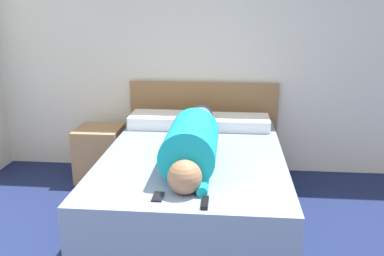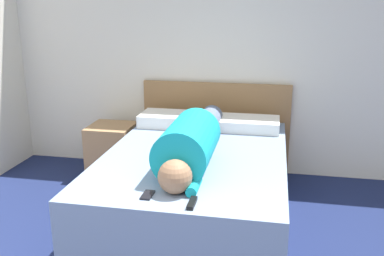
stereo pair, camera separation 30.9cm
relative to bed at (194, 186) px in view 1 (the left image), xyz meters
name	(u,v)px [view 1 (the left image)]	position (x,y,z in m)	size (l,w,h in m)	color
wall_back	(211,48)	(0.07, 1.20, 1.01)	(5.71, 0.06, 2.60)	silver
bed	(194,186)	(0.00, 0.00, 0.00)	(1.42, 2.07, 0.59)	#7589A8
headboard	(203,127)	(0.00, 1.13, 0.18)	(1.54, 0.04, 0.95)	olive
nightstand	(100,153)	(-1.03, 0.79, -0.03)	(0.44, 0.44, 0.54)	#A37A51
person_lying	(193,142)	(0.01, -0.20, 0.45)	(0.37, 1.68, 0.37)	#936B4C
pillow_near_headboard	(164,120)	(-0.36, 0.75, 0.35)	(0.64, 0.38, 0.12)	white
pillow_second	(237,122)	(0.35, 0.75, 0.35)	(0.60, 0.38, 0.11)	white
tv_remote	(205,203)	(0.15, -0.91, 0.31)	(0.04, 0.15, 0.02)	black
cell_phone	(158,197)	(-0.15, -0.84, 0.30)	(0.06, 0.13, 0.01)	black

